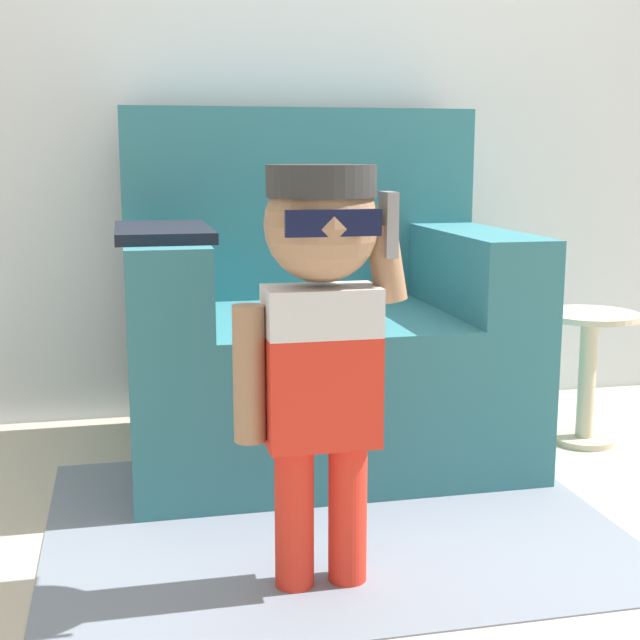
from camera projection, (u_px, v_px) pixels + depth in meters
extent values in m
plane|color=#BCB29E|center=(387.00, 455.00, 2.72)|extent=(10.00, 10.00, 0.00)
cube|color=silver|center=(341.00, 37.00, 3.07)|extent=(10.00, 0.05, 2.60)
cube|color=teal|center=(319.00, 382.00, 2.70)|extent=(1.13, 0.87, 0.45)
cube|color=teal|center=(298.00, 203.00, 2.92)|extent=(1.13, 0.22, 0.60)
cube|color=teal|center=(164.00, 281.00, 2.44)|extent=(0.21, 0.65, 0.24)
cube|color=teal|center=(479.00, 271.00, 2.63)|extent=(0.21, 0.65, 0.24)
cube|color=black|center=(163.00, 232.00, 2.41)|extent=(0.25, 0.48, 0.03)
cylinder|color=red|center=(294.00, 517.00, 1.87)|extent=(0.08, 0.08, 0.31)
cylinder|color=red|center=(348.00, 512.00, 1.89)|extent=(0.08, 0.08, 0.31)
cube|color=red|center=(321.00, 390.00, 1.83)|extent=(0.23, 0.13, 0.23)
cube|color=silver|center=(321.00, 311.00, 1.80)|extent=(0.23, 0.13, 0.10)
sphere|color=#997051|center=(321.00, 225.00, 1.77)|extent=(0.23, 0.23, 0.23)
cylinder|color=#2D2D2D|center=(321.00, 181.00, 1.75)|extent=(0.22, 0.22, 0.06)
cube|color=#2D2D2D|center=(310.00, 191.00, 1.85)|extent=(0.13, 0.10, 0.01)
cube|color=#0F1433|center=(334.00, 223.00, 1.66)|extent=(0.18, 0.01, 0.05)
cylinder|color=#997051|center=(249.00, 374.00, 1.79)|extent=(0.07, 0.07, 0.28)
cylinder|color=#997051|center=(386.00, 262.00, 1.81)|extent=(0.09, 0.07, 0.17)
cube|color=gray|center=(388.00, 224.00, 1.78)|extent=(0.02, 0.07, 0.13)
cylinder|color=beige|center=(583.00, 439.00, 2.84)|extent=(0.20, 0.20, 0.02)
cylinder|color=beige|center=(587.00, 381.00, 2.80)|extent=(0.05, 0.05, 0.40)
cylinder|color=beige|center=(590.00, 315.00, 2.77)|extent=(0.30, 0.30, 0.02)
cube|color=gray|center=(329.00, 521.00, 2.22)|extent=(1.38, 1.11, 0.01)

